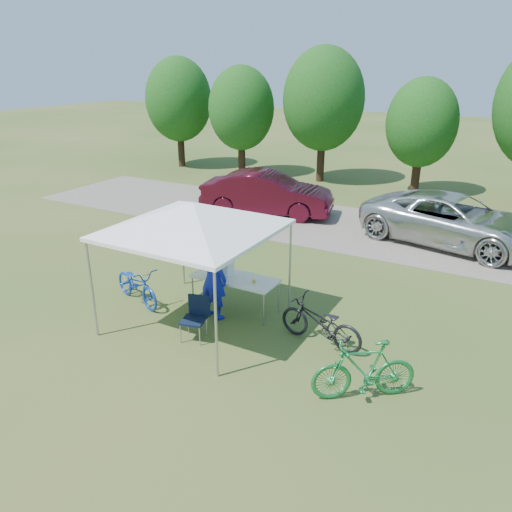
{
  "coord_description": "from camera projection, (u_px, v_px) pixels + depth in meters",
  "views": [
    {
      "loc": [
        5.86,
        -7.87,
        5.36
      ],
      "look_at": [
        0.35,
        2.0,
        0.95
      ],
      "focal_mm": 35.0,
      "sensor_mm": 36.0,
      "label": 1
    }
  ],
  "objects": [
    {
      "name": "ground",
      "position": [
        198.0,
        322.0,
        11.01
      ],
      "size": [
        100.0,
        100.0,
        0.0
      ],
      "primitive_type": "plane",
      "color": "#2D5119",
      "rests_on": "ground"
    },
    {
      "name": "gravel_strip",
      "position": [
        330.0,
        225.0,
        17.51
      ],
      "size": [
        24.0,
        5.0,
        0.02
      ],
      "primitive_type": "cube",
      "color": "gray",
      "rests_on": "ground"
    },
    {
      "name": "canopy",
      "position": [
        193.0,
        206.0,
        10.05
      ],
      "size": [
        4.53,
        4.53,
        3.0
      ],
      "color": "#A5A5AA",
      "rests_on": "ground"
    },
    {
      "name": "treeline",
      "position": [
        380.0,
        107.0,
        21.28
      ],
      "size": [
        24.89,
        4.28,
        6.3
      ],
      "color": "#382314",
      "rests_on": "ground"
    },
    {
      "name": "folding_table",
      "position": [
        235.0,
        279.0,
        11.29
      ],
      "size": [
        1.98,
        0.82,
        0.81
      ],
      "color": "white",
      "rests_on": "ground"
    },
    {
      "name": "folding_chair",
      "position": [
        196.0,
        314.0,
        10.22
      ],
      "size": [
        0.57,
        0.59,
        0.91
      ],
      "rotation": [
        0.0,
        0.0,
        0.25
      ],
      "color": "black",
      "rests_on": "ground"
    },
    {
      "name": "cooler",
      "position": [
        223.0,
        268.0,
        11.35
      ],
      "size": [
        0.45,
        0.31,
        0.32
      ],
      "color": "white",
      "rests_on": "folding_table"
    },
    {
      "name": "ice_cream_cup",
      "position": [
        254.0,
        281.0,
        10.98
      ],
      "size": [
        0.08,
        0.08,
        0.06
      ],
      "primitive_type": "cylinder",
      "color": "gold",
      "rests_on": "folding_table"
    },
    {
      "name": "cyclist",
      "position": [
        213.0,
        278.0,
        10.9
      ],
      "size": [
        0.74,
        0.54,
        1.9
      ],
      "primitive_type": "imported",
      "rotation": [
        0.0,
        0.0,
        3.02
      ],
      "color": "#151FAD",
      "rests_on": "ground"
    },
    {
      "name": "bike_blue",
      "position": [
        137.0,
        284.0,
        11.75
      ],
      "size": [
        1.85,
        1.14,
        0.92
      ],
      "primitive_type": "imported",
      "rotation": [
        0.0,
        0.0,
        1.24
      ],
      "color": "#1440B4",
      "rests_on": "ground"
    },
    {
      "name": "bike_green",
      "position": [
        364.0,
        370.0,
        8.36
      ],
      "size": [
        1.76,
        1.46,
        1.08
      ],
      "primitive_type": "imported",
      "rotation": [
        0.0,
        0.0,
        -0.95
      ],
      "color": "#1C7F3C",
      "rests_on": "ground"
    },
    {
      "name": "bike_dark",
      "position": [
        320.0,
        323.0,
        9.99
      ],
      "size": [
        1.91,
        0.88,
        0.97
      ],
      "primitive_type": "imported",
      "rotation": [
        0.0,
        0.0,
        -1.71
      ],
      "color": "black",
      "rests_on": "ground"
    },
    {
      "name": "minivan",
      "position": [
        453.0,
        220.0,
        15.41
      ],
      "size": [
        5.94,
        3.64,
        1.54
      ],
      "primitive_type": "imported",
      "rotation": [
        0.0,
        0.0,
        1.36
      ],
      "color": "silver",
      "rests_on": "gravel_strip"
    },
    {
      "name": "sedan",
      "position": [
        267.0,
        193.0,
        18.44
      ],
      "size": [
        5.07,
        2.77,
        1.58
      ],
      "primitive_type": "imported",
      "rotation": [
        0.0,
        0.0,
        1.81
      ],
      "color": "#470B1B",
      "rests_on": "gravel_strip"
    }
  ]
}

